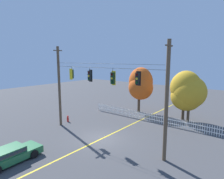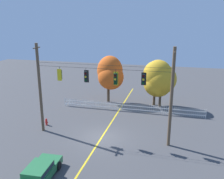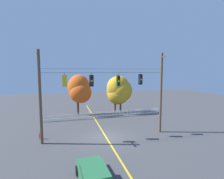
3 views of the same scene
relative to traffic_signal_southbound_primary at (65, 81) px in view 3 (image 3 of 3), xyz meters
The scene contains 13 objects.
ground 7.26m from the traffic_signal_southbound_primary, ahead, with size 80.00×80.00×0.00m, color #424244.
lane_centerline_stripe 7.26m from the traffic_signal_southbound_primary, ahead, with size 0.16×36.00×0.01m, color gold.
signal_support_span 4.32m from the traffic_signal_southbound_primary, ahead, with size 12.92×1.10×8.93m.
traffic_signal_southbound_primary is the anchor object (origin of this frame).
traffic_signal_eastbound_side 2.61m from the traffic_signal_southbound_primary, ahead, with size 0.43×0.38×1.39m.
traffic_signal_northbound_secondary 5.41m from the traffic_signal_southbound_primary, ahead, with size 0.43×0.38×1.49m.
traffic_signal_westbound_side 7.92m from the traffic_signal_southbound_primary, ahead, with size 0.43×0.38×1.31m.
white_picket_fence 10.83m from the traffic_signal_southbound_primary, 53.70° to the left, with size 17.69×0.06×1.06m.
autumn_maple_near_fence 10.81m from the traffic_signal_southbound_primary, 78.10° to the left, with size 3.68×3.48×6.42m.
autumn_maple_mid 13.52m from the traffic_signal_southbound_primary, 51.36° to the left, with size 3.76×3.50×6.02m.
autumn_oak_far_east 13.53m from the traffic_signal_southbound_primary, 49.13° to the left, with size 4.08×3.66×6.22m.
parked_car 9.33m from the traffic_signal_southbound_primary, 77.61° to the right, with size 2.09×4.51×1.15m.
fire_hydrant 6.34m from the traffic_signal_southbound_primary, 153.60° to the left, with size 0.38×0.22×0.76m.
Camera 3 is at (-3.95, -17.25, 6.93)m, focal length 27.87 mm.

